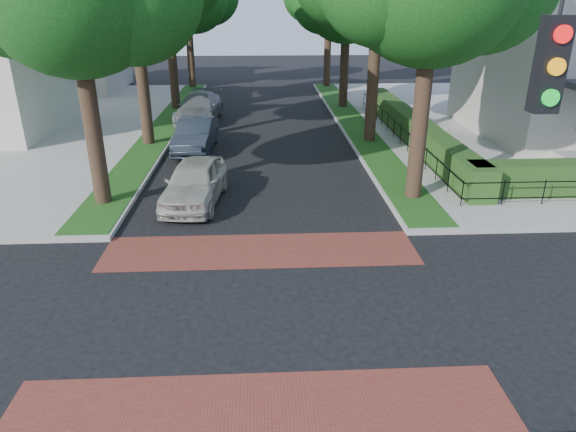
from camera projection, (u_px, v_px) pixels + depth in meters
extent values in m
plane|color=black|center=(261.00, 313.00, 11.89)|extent=(120.00, 120.00, 0.00)
cube|color=maroon|center=(260.00, 250.00, 14.83)|extent=(9.00, 2.20, 0.01)
cube|color=maroon|center=(261.00, 415.00, 8.94)|extent=(9.00, 2.20, 0.01)
cube|color=#184A15|center=(354.00, 122.00, 29.65)|extent=(1.60, 29.80, 0.02)
cube|color=#184A15|center=(165.00, 125.00, 29.15)|extent=(1.60, 29.80, 0.02)
cylinder|color=black|center=(423.00, 93.00, 17.10)|extent=(0.56, 0.56, 7.35)
cylinder|color=black|center=(374.00, 61.00, 24.39)|extent=(0.56, 0.56, 7.70)
cylinder|color=black|center=(345.00, 54.00, 32.88)|extent=(0.56, 0.56, 6.65)
sphere|color=#103E13|center=(372.00, 2.00, 32.02)|extent=(4.35, 4.35, 4.35)
sphere|color=#103E13|center=(324.00, 0.00, 31.38)|extent=(4.06, 4.06, 4.06)
cylinder|color=black|center=(328.00, 41.00, 41.09)|extent=(0.56, 0.56, 7.00)
cylinder|color=black|center=(89.00, 101.00, 16.66)|extent=(0.56, 0.56, 7.00)
cylinder|color=black|center=(140.00, 59.00, 23.81)|extent=(0.56, 0.56, 8.05)
cylinder|color=black|center=(172.00, 53.00, 32.33)|extent=(0.56, 0.56, 6.86)
cylinder|color=black|center=(190.00, 41.00, 40.56)|extent=(0.56, 0.56, 7.14)
cube|color=#224919|center=(413.00, 128.00, 25.76)|extent=(1.00, 18.00, 1.20)
cube|color=#B3ACA0|center=(57.00, 47.00, 39.29)|extent=(9.00, 8.00, 6.50)
cube|color=black|center=(550.00, 65.00, 5.45)|extent=(0.28, 0.22, 1.00)
cylinder|color=red|center=(563.00, 34.00, 5.21)|extent=(0.18, 0.05, 0.18)
cylinder|color=orange|center=(557.00, 67.00, 5.33)|extent=(0.18, 0.05, 0.18)
cylinder|color=#0CB226|center=(551.00, 98.00, 5.46)|extent=(0.18, 0.05, 0.18)
imported|color=#B4B1A2|center=(195.00, 182.00, 18.07)|extent=(2.28, 4.69, 1.54)
imported|color=#1F262F|center=(196.00, 135.00, 24.41)|extent=(1.85, 4.70, 1.52)
imported|color=slate|center=(199.00, 108.00, 30.36)|extent=(2.75, 5.68, 1.59)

